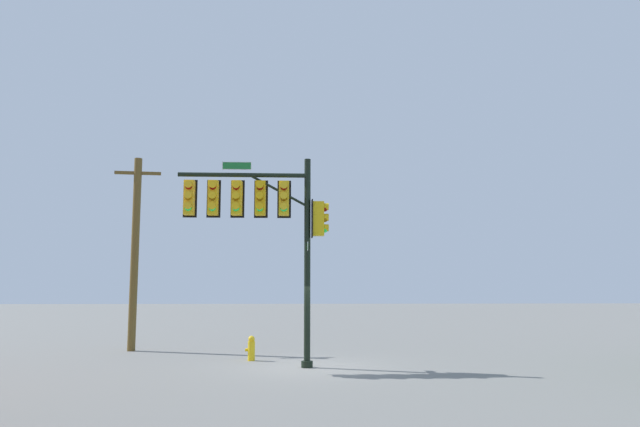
{
  "coord_description": "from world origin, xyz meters",
  "views": [
    {
      "loc": [
        0.22,
        18.48,
        2.56
      ],
      "look_at": [
        -0.42,
        -0.35,
        4.86
      ],
      "focal_mm": 32.66,
      "sensor_mm": 36.0,
      "label": 1
    }
  ],
  "objects": [
    {
      "name": "signal_pole_assembly",
      "position": [
        1.49,
        0.05,
        4.85
      ],
      "size": [
        4.82,
        0.94,
        6.59
      ],
      "color": "black",
      "rests_on": "ground_plane"
    },
    {
      "name": "utility_pole",
      "position": [
        6.77,
        -4.75,
        3.92
      ],
      "size": [
        1.8,
        0.33,
        7.61
      ],
      "color": "brown",
      "rests_on": "ground_plane"
    },
    {
      "name": "fire_hydrant",
      "position": [
        1.87,
        -1.69,
        0.41
      ],
      "size": [
        0.33,
        0.24,
        0.83
      ],
      "color": "yellow",
      "rests_on": "ground_plane"
    },
    {
      "name": "ground_plane",
      "position": [
        0.0,
        0.0,
        0.0
      ],
      "size": [
        120.0,
        120.0,
        0.0
      ],
      "primitive_type": "plane",
      "color": "slate"
    }
  ]
}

